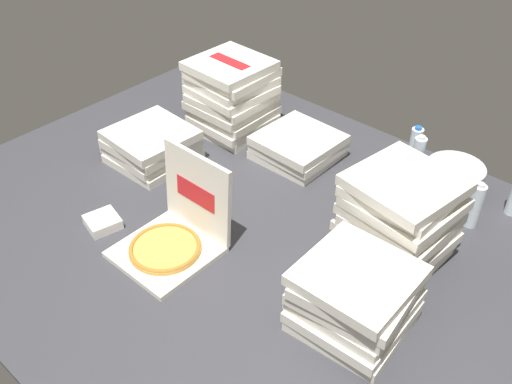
{
  "coord_description": "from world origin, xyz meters",
  "views": [
    {
      "loc": [
        1.41,
        -1.53,
        1.84
      ],
      "look_at": [
        -0.05,
        0.1,
        0.14
      ],
      "focal_mm": 39.85,
      "sensor_mm": 36.0,
      "label": 1
    }
  ],
  "objects": [
    {
      "name": "ground_plane",
      "position": [
        0.0,
        0.0,
        -0.01
      ],
      "size": [
        3.2,
        2.4,
        0.02
      ],
      "primitive_type": "cube",
      "color": "#38383D"
    },
    {
      "name": "open_pizza_box",
      "position": [
        -0.17,
        -0.33,
        0.09
      ],
      "size": [
        0.41,
        0.45,
        0.44
      ],
      "color": "silver",
      "rests_on": "ground_plane"
    },
    {
      "name": "pizza_stack_right_mid",
      "position": [
        -0.21,
        0.64,
        0.07
      ],
      "size": [
        0.43,
        0.43,
        0.15
      ],
      "color": "silver",
      "rests_on": "ground_plane"
    },
    {
      "name": "pizza_stack_center_far",
      "position": [
        0.61,
        0.3,
        0.22
      ],
      "size": [
        0.47,
        0.47,
        0.44
      ],
      "color": "silver",
      "rests_on": "ground_plane"
    },
    {
      "name": "pizza_stack_right_near",
      "position": [
        -0.8,
        0.07,
        0.1
      ],
      "size": [
        0.45,
        0.44,
        0.2
      ],
      "color": "silver",
      "rests_on": "ground_plane"
    },
    {
      "name": "pizza_stack_left_mid",
      "position": [
        -0.7,
        0.62,
        0.22
      ],
      "size": [
        0.45,
        0.45,
        0.45
      ],
      "color": "silver",
      "rests_on": "ground_plane"
    },
    {
      "name": "pizza_stack_left_near",
      "position": [
        0.69,
        -0.15,
        0.15
      ],
      "size": [
        0.47,
        0.46,
        0.3
      ],
      "color": "silver",
      "rests_on": "ground_plane"
    },
    {
      "name": "ice_bucket",
      "position": [
        0.6,
        0.9,
        0.09
      ],
      "size": [
        0.3,
        0.3,
        0.18
      ],
      "primitive_type": "cylinder",
      "color": "#B7BABF",
      "rests_on": "ground_plane"
    },
    {
      "name": "water_bottle_0",
      "position": [
        0.31,
        1.0,
        0.12
      ],
      "size": [
        0.07,
        0.07,
        0.25
      ],
      "color": "silver",
      "rests_on": "ground_plane"
    },
    {
      "name": "water_bottle_1",
      "position": [
        0.37,
        0.93,
        0.12
      ],
      "size": [
        0.07,
        0.07,
        0.25
      ],
      "color": "silver",
      "rests_on": "ground_plane"
    },
    {
      "name": "water_bottle_2",
      "position": [
        0.78,
        0.74,
        0.12
      ],
      "size": [
        0.07,
        0.07,
        0.25
      ],
      "color": "white",
      "rests_on": "ground_plane"
    },
    {
      "name": "water_bottle_4",
      "position": [
        0.7,
        0.65,
        0.12
      ],
      "size": [
        0.07,
        0.07,
        0.25
      ],
      "color": "silver",
      "rests_on": "ground_plane"
    },
    {
      "name": "napkin_pile",
      "position": [
        -0.55,
        -0.47,
        0.03
      ],
      "size": [
        0.18,
        0.18,
        0.05
      ],
      "primitive_type": "cube",
      "rotation": [
        0.0,
        0.0,
        -0.24
      ],
      "color": "white",
      "rests_on": "ground_plane"
    }
  ]
}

